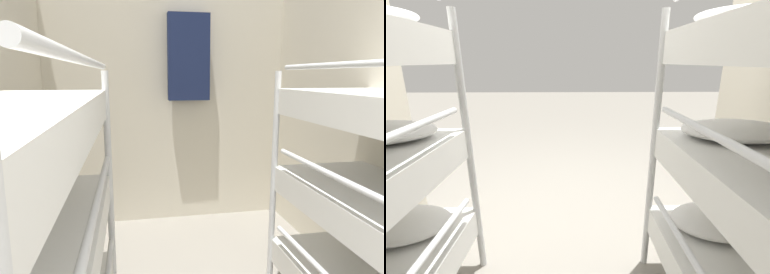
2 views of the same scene
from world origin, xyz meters
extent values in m
cube|color=beige|center=(0.00, 4.04, 1.27)|extent=(2.72, 0.06, 2.53)
cylinder|color=silver|center=(-0.58, 2.47, 0.84)|extent=(0.04, 0.04, 1.68)
cylinder|color=silver|center=(-0.58, 1.52, 1.14)|extent=(0.03, 1.65, 0.03)
cylinder|color=silver|center=(-0.58, 1.52, 1.70)|extent=(0.03, 1.65, 0.03)
cylinder|color=silver|center=(0.58, 2.47, 0.84)|extent=(0.04, 0.04, 1.68)
cylinder|color=silver|center=(0.58, 1.52, 1.14)|extent=(0.03, 1.65, 0.03)
cylinder|color=silver|center=(0.58, 1.52, 1.70)|extent=(0.03, 1.65, 0.03)
cube|color=#192347|center=(0.20, 3.89, 1.83)|extent=(0.44, 0.12, 0.90)
camera|label=1|loc=(-0.44, 0.24, 1.65)|focal=32.00mm
camera|label=2|loc=(-0.07, 2.09, 1.40)|focal=24.00mm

